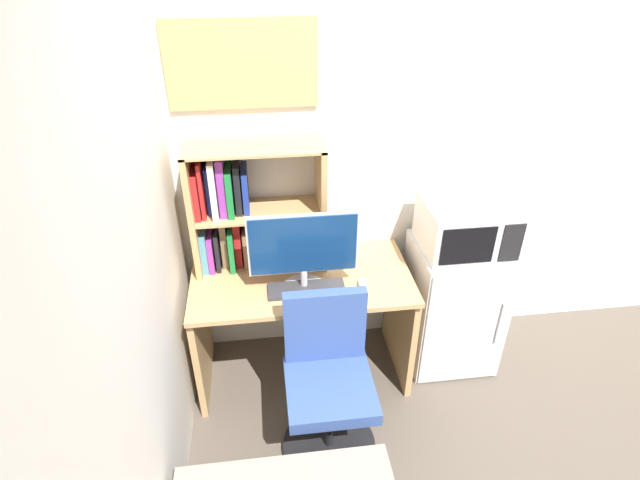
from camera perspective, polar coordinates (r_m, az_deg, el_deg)
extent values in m
cube|color=silver|center=(3.20, 22.03, 9.92)|extent=(6.40, 0.04, 2.60)
cube|color=silver|center=(1.54, -24.63, -16.43)|extent=(0.04, 4.40, 2.60)
cube|color=tan|center=(2.81, -2.11, -4.36)|extent=(1.22, 0.64, 0.03)
cube|color=tan|center=(3.06, -13.26, -10.59)|extent=(0.04, 0.58, 0.70)
cube|color=tan|center=(3.13, 8.99, -8.87)|extent=(0.04, 0.58, 0.70)
cube|color=tan|center=(2.78, -14.12, 3.19)|extent=(0.03, 0.29, 0.71)
cube|color=tan|center=(2.77, 0.10, 4.16)|extent=(0.03, 0.29, 0.71)
cube|color=tan|center=(2.61, -7.53, 10.46)|extent=(0.72, 0.29, 0.01)
cube|color=tan|center=(2.77, -6.99, 3.29)|extent=(0.66, 0.29, 0.01)
cube|color=teal|center=(2.91, -12.86, -0.63)|extent=(0.03, 0.23, 0.24)
cube|color=purple|center=(2.91, -12.17, -0.84)|extent=(0.03, 0.24, 0.21)
cube|color=black|center=(2.91, -11.47, -0.60)|extent=(0.02, 0.22, 0.23)
cube|color=brown|center=(2.90, -10.77, -0.01)|extent=(0.03, 0.18, 0.28)
cube|color=#197233|center=(2.89, -9.95, -0.50)|extent=(0.03, 0.25, 0.24)
cube|color=#B21E1E|center=(2.90, -9.27, 0.04)|extent=(0.04, 0.18, 0.28)
cube|color=brown|center=(2.90, -8.39, -0.37)|extent=(0.03, 0.20, 0.23)
cube|color=#B21E1E|center=(2.89, -7.57, -0.36)|extent=(0.04, 0.24, 0.24)
cube|color=#B21E1E|center=(2.87, -6.80, 0.15)|extent=(0.03, 0.24, 0.29)
cube|color=#B21E1E|center=(2.74, -13.74, 5.38)|extent=(0.03, 0.24, 0.25)
cube|color=#B21E1E|center=(2.73, -13.17, 6.07)|extent=(0.02, 0.22, 0.31)
cube|color=navy|center=(2.75, -12.50, 5.83)|extent=(0.02, 0.17, 0.26)
cube|color=silver|center=(2.72, -11.92, 6.16)|extent=(0.03, 0.25, 0.32)
cube|color=purple|center=(2.72, -11.04, 6.36)|extent=(0.04, 0.21, 0.32)
cube|color=#197233|center=(2.73, -10.16, 5.72)|extent=(0.03, 0.23, 0.25)
cube|color=black|center=(2.73, -9.31, 6.12)|extent=(0.03, 0.19, 0.28)
cube|color=navy|center=(2.74, -8.45, 5.81)|extent=(0.03, 0.19, 0.24)
cylinder|color=#B7B7BC|center=(2.71, -1.80, -5.27)|extent=(0.22, 0.22, 0.02)
cylinder|color=#B7B7BC|center=(2.68, -1.82, -4.30)|extent=(0.04, 0.04, 0.10)
cube|color=#B7B7BC|center=(2.57, -1.91, -0.45)|extent=(0.57, 0.01, 0.35)
cube|color=navy|center=(2.56, -1.90, -0.50)|extent=(0.55, 0.02, 0.32)
cube|color=#333338|center=(2.69, -1.53, -5.57)|extent=(0.41, 0.14, 0.02)
ellipsoid|color=silver|center=(2.73, 4.85, -4.94)|extent=(0.05, 0.09, 0.03)
cube|color=silver|center=(3.22, 14.73, -6.98)|extent=(0.52, 0.47, 0.83)
cube|color=silver|center=(3.05, 16.28, -9.77)|extent=(0.50, 0.01, 0.79)
cylinder|color=#B2B2B7|center=(3.09, 19.62, -8.88)|extent=(0.01, 0.01, 0.29)
cube|color=silver|center=(2.91, 16.20, 1.55)|extent=(0.48, 0.40, 0.28)
cube|color=black|center=(2.73, 16.41, -0.67)|extent=(0.29, 0.01, 0.22)
cube|color=black|center=(2.83, 20.90, -0.32)|extent=(0.12, 0.01, 0.23)
cylinder|color=black|center=(2.91, 1.03, -22.22)|extent=(0.49, 0.49, 0.04)
cylinder|color=black|center=(2.74, 1.07, -19.68)|extent=(0.04, 0.04, 0.42)
cube|color=#334C8C|center=(2.57, 1.12, -16.52)|extent=(0.43, 0.43, 0.07)
cube|color=#334C8C|center=(2.54, 0.54, -9.63)|extent=(0.41, 0.06, 0.41)
cube|color=tan|center=(2.63, -8.84, 19.03)|extent=(0.75, 0.02, 0.43)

